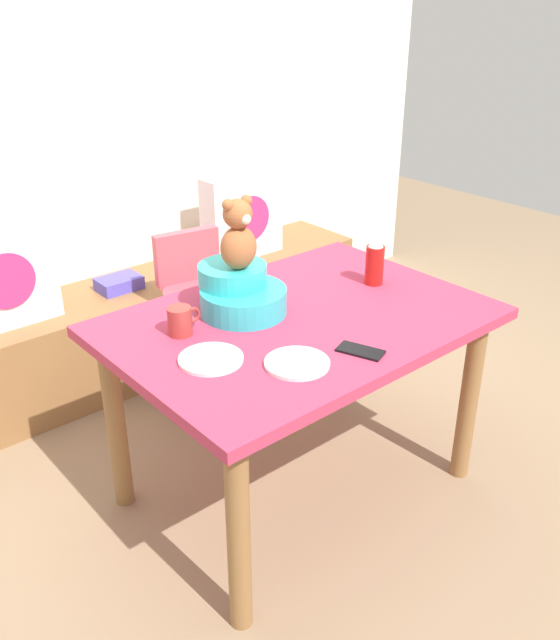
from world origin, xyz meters
name	(u,v)px	position (x,y,z in m)	size (l,w,h in m)	color
ground_plane	(296,486)	(0.00, 0.00, 0.00)	(8.00, 8.00, 0.00)	#8C7256
back_wall	(85,99)	(0.00, 1.47, 1.30)	(4.40, 0.10, 2.60)	silver
window_bench	(136,328)	(0.00, 1.20, 0.23)	(2.60, 0.44, 0.46)	olive
pillow_floral_left	(0,276)	(-0.61, 1.18, 0.68)	(0.44, 0.15, 0.44)	silver
pillow_floral_right	(242,216)	(0.66, 1.18, 0.68)	(0.44, 0.15, 0.44)	silver
book_stack	(119,283)	(-0.07, 1.20, 0.49)	(0.20, 0.14, 0.06)	#514CCA
dining_table	(298,343)	(0.00, 0.00, 0.64)	(1.28, 0.91, 0.74)	#B73351
highchair	(201,297)	(0.10, 0.77, 0.52)	(0.37, 0.49, 0.79)	#D84C59
infant_seat_teal	(240,292)	(-0.12, 0.17, 0.81)	(0.30, 0.33, 0.16)	#2DB5BA
teddy_bear	(238,236)	(-0.12, 0.17, 1.02)	(0.13, 0.12, 0.25)	#A05D34
ketchup_bottle	(375,262)	(0.41, 0.03, 0.83)	(0.07, 0.07, 0.18)	red
coffee_mug	(181,321)	(-0.38, 0.16, 0.79)	(0.12, 0.08, 0.09)	#9E332D
dinner_plate_near	(297,363)	(-0.22, -0.24, 0.75)	(0.20, 0.20, 0.01)	white
dinner_plate_far	(211,359)	(-0.41, -0.05, 0.75)	(0.20, 0.20, 0.01)	white
cell_phone	(360,351)	(-0.02, -0.31, 0.74)	(0.07, 0.14, 0.01)	black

